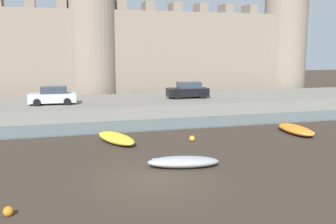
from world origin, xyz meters
The scene contains 11 objects.
ground_plane centered at (0.00, 0.00, 0.00)m, with size 160.00×160.00×0.00m, color #382D23.
water_channel centered at (0.00, 13.03, 0.05)m, with size 80.00×4.50×0.10m, color #47565B.
quay_road centered at (0.00, 20.28, 0.61)m, with size 62.57×10.00×1.21m, color slate.
castle centered at (0.00, 29.49, 6.41)m, with size 56.80×6.23×17.85m.
rowboat_near_channel_right centered at (1.95, 1.56, 0.30)m, with size 3.93×2.01×0.57m.
rowboat_foreground_right centered at (-0.62, 7.83, 0.33)m, with size 2.74×4.21×0.63m.
rowboat_midflat_left centered at (12.42, 7.16, 0.31)m, with size 1.73×4.05×0.58m.
mooring_buoy_mid_mud centered at (4.32, 6.87, 0.20)m, with size 0.39×0.39×0.39m, color orange.
mooring_buoy_near_channel centered at (-6.17, -2.44, 0.19)m, with size 0.37×0.37×0.37m, color orange.
car_quay_east centered at (-4.58, 18.83, 1.99)m, with size 4.16×2.00×1.62m.
car_quay_centre_west centered at (8.44, 19.90, 1.99)m, with size 4.16×2.00×1.62m.
Camera 1 is at (-4.25, -17.27, 6.14)m, focal length 42.00 mm.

